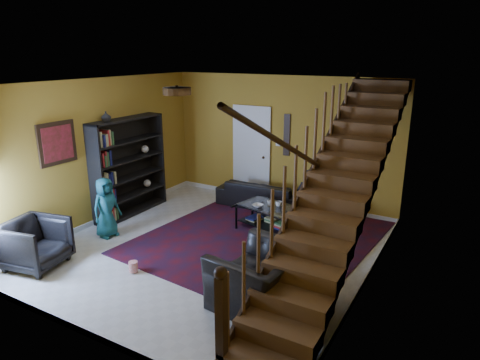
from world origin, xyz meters
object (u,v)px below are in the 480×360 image
(bookshelf, at_px, (129,169))
(armchair_right, at_px, (260,277))
(armchair_left, at_px, (35,244))
(coffee_table, at_px, (271,216))
(sofa, at_px, (263,194))

(bookshelf, distance_m, armchair_right, 4.27)
(armchair_left, distance_m, coffee_table, 4.06)
(bookshelf, height_order, sofa, bookshelf)
(coffee_table, bearing_deg, armchair_right, -67.70)
(armchair_left, bearing_deg, coffee_table, -50.93)
(coffee_table, bearing_deg, sofa, 124.06)
(bookshelf, height_order, armchair_right, bookshelf)
(sofa, relative_size, armchair_left, 2.28)
(sofa, xyz_separation_m, coffee_table, (0.72, -1.06, -0.02))
(armchair_left, relative_size, armchair_right, 0.71)
(armchair_right, bearing_deg, bookshelf, -106.71)
(sofa, distance_m, coffee_table, 1.28)
(sofa, bearing_deg, coffee_table, 121.37)
(armchair_right, height_order, coffee_table, armchair_right)
(armchair_left, height_order, coffee_table, armchair_left)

